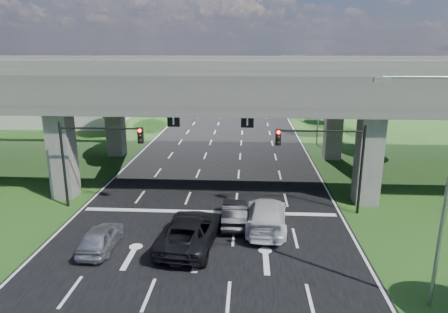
# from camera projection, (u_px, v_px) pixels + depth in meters

# --- Properties ---
(ground) EXTENTS (160.00, 160.00, 0.00)m
(ground) POSITION_uv_depth(u_px,v_px,m) (203.00, 236.00, 23.61)
(ground) COLOR #254A17
(ground) RESTS_ON ground
(road) EXTENTS (18.00, 120.00, 0.03)m
(road) POSITION_uv_depth(u_px,v_px,m) (217.00, 181.00, 33.24)
(road) COLOR black
(road) RESTS_ON ground
(overpass) EXTENTS (80.00, 15.00, 10.00)m
(overpass) POSITION_uv_depth(u_px,v_px,m) (218.00, 83.00, 33.09)
(overpass) COLOR #383633
(overpass) RESTS_ON ground
(warehouse) EXTENTS (20.00, 10.00, 4.00)m
(warehouse) POSITION_uv_depth(u_px,v_px,m) (53.00, 110.00, 58.32)
(warehouse) COLOR #9E9E99
(warehouse) RESTS_ON ground
(signal_right) EXTENTS (5.76, 0.54, 6.00)m
(signal_right) POSITION_uv_depth(u_px,v_px,m) (329.00, 153.00, 25.85)
(signal_right) COLOR black
(signal_right) RESTS_ON ground
(signal_left) EXTENTS (5.76, 0.54, 6.00)m
(signal_left) POSITION_uv_depth(u_px,v_px,m) (93.00, 149.00, 26.77)
(signal_left) COLOR black
(signal_left) RESTS_ON ground
(streetlight_near) EXTENTS (3.38, 0.25, 10.00)m
(streetlight_near) POSITION_uv_depth(u_px,v_px,m) (439.00, 177.00, 15.71)
(streetlight_near) COLOR gray
(streetlight_near) RESTS_ON ground
(streetlight_far) EXTENTS (3.38, 0.25, 10.00)m
(streetlight_far) POSITION_uv_depth(u_px,v_px,m) (316.00, 93.00, 44.60)
(streetlight_far) COLOR gray
(streetlight_far) RESTS_ON ground
(streetlight_beyond) EXTENTS (3.38, 0.25, 10.00)m
(streetlight_beyond) POSITION_uv_depth(u_px,v_px,m) (299.00, 82.00, 60.01)
(streetlight_beyond) COLOR gray
(streetlight_beyond) RESTS_ON ground
(tree_left_near) EXTENTS (4.50, 4.50, 7.80)m
(tree_left_near) POSITION_uv_depth(u_px,v_px,m) (112.00, 99.00, 48.21)
(tree_left_near) COLOR black
(tree_left_near) RESTS_ON ground
(tree_left_mid) EXTENTS (3.91, 3.90, 6.76)m
(tree_left_mid) POSITION_uv_depth(u_px,v_px,m) (110.00, 96.00, 56.26)
(tree_left_mid) COLOR black
(tree_left_mid) RESTS_ON ground
(tree_left_far) EXTENTS (4.80, 4.80, 8.32)m
(tree_left_far) POSITION_uv_depth(u_px,v_px,m) (151.00, 85.00, 63.48)
(tree_left_far) COLOR black
(tree_left_far) RESTS_ON ground
(tree_right_near) EXTENTS (4.20, 4.20, 7.28)m
(tree_right_near) POSITION_uv_depth(u_px,v_px,m) (334.00, 101.00, 48.64)
(tree_right_near) COLOR black
(tree_right_near) RESTS_ON ground
(tree_right_mid) EXTENTS (3.91, 3.90, 6.76)m
(tree_right_mid) POSITION_uv_depth(u_px,v_px,m) (344.00, 96.00, 56.25)
(tree_right_mid) COLOR black
(tree_right_mid) RESTS_ON ground
(tree_right_far) EXTENTS (4.50, 4.50, 7.80)m
(tree_right_far) POSITION_uv_depth(u_px,v_px,m) (308.00, 86.00, 64.02)
(tree_right_far) COLOR black
(tree_right_far) RESTS_ON ground
(car_silver) EXTENTS (1.65, 4.04, 1.37)m
(car_silver) POSITION_uv_depth(u_px,v_px,m) (101.00, 237.00, 21.84)
(car_silver) COLOR #B9BBC2
(car_silver) RESTS_ON road
(car_dark) EXTENTS (1.63, 4.41, 1.44)m
(car_dark) POSITION_uv_depth(u_px,v_px,m) (235.00, 213.00, 25.02)
(car_dark) COLOR black
(car_dark) RESTS_ON road
(car_white) EXTENTS (2.70, 6.00, 1.71)m
(car_white) POSITION_uv_depth(u_px,v_px,m) (266.00, 215.00, 24.37)
(car_white) COLOR silver
(car_white) RESTS_ON road
(car_trailing) EXTENTS (3.46, 6.40, 1.71)m
(car_trailing) POSITION_uv_depth(u_px,v_px,m) (190.00, 231.00, 22.25)
(car_trailing) COLOR black
(car_trailing) RESTS_ON road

